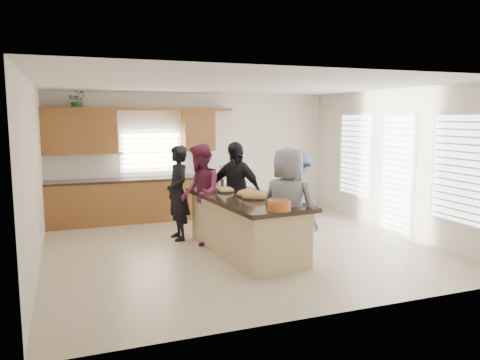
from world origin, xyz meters
name	(u,v)px	position (x,y,z in m)	size (l,w,h in m)	color
floor	(240,247)	(0.00, 0.00, 0.00)	(6.50, 6.50, 0.00)	beige
room_shell	(240,139)	(0.00, 0.00, 1.90)	(6.52, 6.02, 2.81)	silver
back_cabinetry	(132,180)	(-1.47, 2.73, 0.91)	(4.08, 0.66, 2.46)	brown
right_wall_glazing	(398,165)	(3.22, -0.13, 1.34)	(0.06, 4.00, 2.25)	white
island	(246,226)	(-0.03, -0.33, 0.45)	(1.38, 2.79, 0.95)	#D2B482
platter_front	(256,197)	(0.07, -0.54, 0.98)	(0.49, 0.49, 0.20)	black
platter_mid	(248,194)	(0.04, -0.25, 0.98)	(0.41, 0.41, 0.17)	black
platter_back	(226,191)	(-0.17, 0.26, 0.98)	(0.32, 0.32, 0.13)	black
salad_bowl	(279,205)	(0.01, -1.54, 1.03)	(0.33, 0.33, 0.15)	#C35E23
clear_cup	(281,201)	(0.23, -1.14, 1.00)	(0.08, 0.08, 0.09)	white
plate_stack	(218,189)	(-0.25, 0.49, 0.98)	(0.25, 0.25, 0.06)	#B696DA
flower_vase	(223,175)	(0.00, 0.92, 1.18)	(0.14, 0.14, 0.41)	silver
potted_plant	(77,101)	(-2.52, 2.82, 2.60)	(0.35, 0.30, 0.39)	#29672A
woman_left_back	(178,193)	(-0.89, 0.91, 0.88)	(0.64, 0.42, 1.75)	black
woman_left_mid	(200,194)	(-0.58, 0.49, 0.90)	(0.88, 0.68, 1.80)	maroon
woman_left_front	(235,192)	(0.03, 0.35, 0.92)	(1.07, 0.45, 1.83)	black
woman_right_back	(299,192)	(1.50, 0.69, 0.80)	(1.03, 0.59, 1.59)	#314B6B
woman_right_front	(288,207)	(0.32, -1.20, 0.91)	(0.89, 0.58, 1.83)	slate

